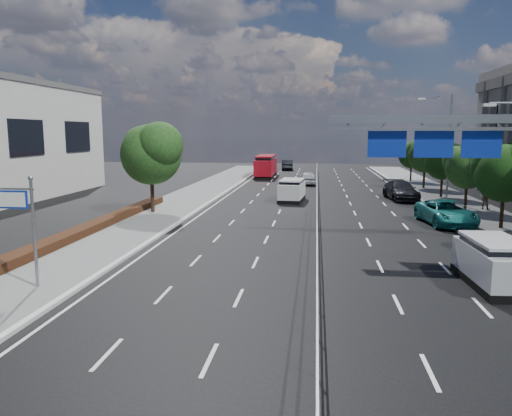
{
  "coord_description": "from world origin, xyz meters",
  "views": [
    {
      "loc": [
        -0.1,
        -17.1,
        5.9
      ],
      "look_at": [
        -2.88,
        5.88,
        2.4
      ],
      "focal_mm": 35.0,
      "sensor_mm": 36.0,
      "label": 1
    }
  ],
  "objects_px": {
    "toilet_sign": "(21,213)",
    "pedestrian_b": "(485,198)",
    "near_car_dark": "(287,165)",
    "silver_minivan": "(494,263)",
    "parked_car_teal": "(446,213)",
    "red_bus": "(266,166)",
    "overhead_gantry": "(449,138)",
    "parked_car_dark": "(401,190)",
    "near_car_silver": "(308,178)",
    "white_minivan": "(292,190)"
  },
  "relations": [
    {
      "from": "silver_minivan",
      "to": "pedestrian_b",
      "type": "xyz_separation_m",
      "value": [
        5.89,
        19.59,
        0.11
      ]
    },
    {
      "from": "pedestrian_b",
      "to": "silver_minivan",
      "type": "bearing_deg",
      "value": 117.33
    },
    {
      "from": "near_car_silver",
      "to": "toilet_sign",
      "type": "bearing_deg",
      "value": 74.88
    },
    {
      "from": "overhead_gantry",
      "to": "parked_car_teal",
      "type": "xyz_separation_m",
      "value": [
        1.56,
        5.94,
        -4.82
      ]
    },
    {
      "from": "silver_minivan",
      "to": "red_bus",
      "type": "bearing_deg",
      "value": 103.53
    },
    {
      "from": "overhead_gantry",
      "to": "parked_car_dark",
      "type": "relative_size",
      "value": 1.83
    },
    {
      "from": "silver_minivan",
      "to": "parked_car_teal",
      "type": "relative_size",
      "value": 0.8
    },
    {
      "from": "toilet_sign",
      "to": "pedestrian_b",
      "type": "xyz_separation_m",
      "value": [
        23.66,
        22.24,
        -1.92
      ]
    },
    {
      "from": "white_minivan",
      "to": "parked_car_teal",
      "type": "xyz_separation_m",
      "value": [
        10.47,
        -9.99,
        -0.16
      ]
    },
    {
      "from": "toilet_sign",
      "to": "overhead_gantry",
      "type": "xyz_separation_m",
      "value": [
        17.69,
        10.05,
        2.66
      ]
    },
    {
      "from": "near_car_dark",
      "to": "parked_car_teal",
      "type": "relative_size",
      "value": 0.87
    },
    {
      "from": "near_car_silver",
      "to": "parked_car_dark",
      "type": "bearing_deg",
      "value": 123.42
    },
    {
      "from": "overhead_gantry",
      "to": "red_bus",
      "type": "height_order",
      "value": "overhead_gantry"
    },
    {
      "from": "toilet_sign",
      "to": "overhead_gantry",
      "type": "bearing_deg",
      "value": 29.6
    },
    {
      "from": "silver_minivan",
      "to": "parked_car_dark",
      "type": "height_order",
      "value": "silver_minivan"
    },
    {
      "from": "overhead_gantry",
      "to": "near_car_silver",
      "type": "relative_size",
      "value": 2.3
    },
    {
      "from": "near_car_dark",
      "to": "parked_car_dark",
      "type": "relative_size",
      "value": 0.87
    },
    {
      "from": "overhead_gantry",
      "to": "white_minivan",
      "type": "xyz_separation_m",
      "value": [
        -8.91,
        15.92,
        -4.66
      ]
    },
    {
      "from": "red_bus",
      "to": "near_car_silver",
      "type": "relative_size",
      "value": 2.19
    },
    {
      "from": "toilet_sign",
      "to": "parked_car_dark",
      "type": "bearing_deg",
      "value": 56.91
    },
    {
      "from": "toilet_sign",
      "to": "parked_car_dark",
      "type": "distance_m",
      "value": 33.72
    },
    {
      "from": "near_car_dark",
      "to": "parked_car_dark",
      "type": "distance_m",
      "value": 36.71
    },
    {
      "from": "red_bus",
      "to": "overhead_gantry",
      "type": "bearing_deg",
      "value": -71.53
    },
    {
      "from": "silver_minivan",
      "to": "parked_car_dark",
      "type": "xyz_separation_m",
      "value": [
        0.6,
        25.54,
        -0.1
      ]
    },
    {
      "from": "near_car_dark",
      "to": "parked_car_dark",
      "type": "bearing_deg",
      "value": 104.71
    },
    {
      "from": "red_bus",
      "to": "near_car_dark",
      "type": "distance_m",
      "value": 13.35
    },
    {
      "from": "near_car_silver",
      "to": "near_car_dark",
      "type": "xyz_separation_m",
      "value": [
        -3.74,
        22.47,
        0.05
      ]
    },
    {
      "from": "overhead_gantry",
      "to": "parked_car_dark",
      "type": "xyz_separation_m",
      "value": [
        0.68,
        18.14,
        -4.79
      ]
    },
    {
      "from": "white_minivan",
      "to": "pedestrian_b",
      "type": "relative_size",
      "value": 2.58
    },
    {
      "from": "toilet_sign",
      "to": "pedestrian_b",
      "type": "height_order",
      "value": "toilet_sign"
    },
    {
      "from": "near_car_silver",
      "to": "pedestrian_b",
      "type": "xyz_separation_m",
      "value": [
        13.72,
        -18.13,
        0.27
      ]
    },
    {
      "from": "toilet_sign",
      "to": "near_car_dark",
      "type": "relative_size",
      "value": 0.89
    },
    {
      "from": "near_car_dark",
      "to": "silver_minivan",
      "type": "bearing_deg",
      "value": 96.24
    },
    {
      "from": "near_car_silver",
      "to": "pedestrian_b",
      "type": "height_order",
      "value": "pedestrian_b"
    },
    {
      "from": "near_car_dark",
      "to": "silver_minivan",
      "type": "relative_size",
      "value": 1.08
    },
    {
      "from": "red_bus",
      "to": "parked_car_dark",
      "type": "xyz_separation_m",
      "value": [
        14.24,
        -21.47,
        -0.7
      ]
    },
    {
      "from": "white_minivan",
      "to": "silver_minivan",
      "type": "relative_size",
      "value": 1.01
    },
    {
      "from": "overhead_gantry",
      "to": "near_car_dark",
      "type": "relative_size",
      "value": 2.09
    },
    {
      "from": "toilet_sign",
      "to": "silver_minivan",
      "type": "height_order",
      "value": "toilet_sign"
    },
    {
      "from": "white_minivan",
      "to": "near_car_silver",
      "type": "xyz_separation_m",
      "value": [
        1.16,
        14.38,
        -0.18
      ]
    },
    {
      "from": "silver_minivan",
      "to": "parked_car_dark",
      "type": "distance_m",
      "value": 25.55
    },
    {
      "from": "pedestrian_b",
      "to": "near_car_dark",
      "type": "bearing_deg",
      "value": -22.67
    },
    {
      "from": "overhead_gantry",
      "to": "parked_car_teal",
      "type": "distance_m",
      "value": 7.8
    },
    {
      "from": "toilet_sign",
      "to": "overhead_gantry",
      "type": "distance_m",
      "value": 20.52
    },
    {
      "from": "white_minivan",
      "to": "near_car_dark",
      "type": "xyz_separation_m",
      "value": [
        -2.58,
        36.85,
        -0.14
      ]
    },
    {
      "from": "overhead_gantry",
      "to": "silver_minivan",
      "type": "bearing_deg",
      "value": -89.38
    },
    {
      "from": "parked_car_teal",
      "to": "pedestrian_b",
      "type": "distance_m",
      "value": 7.65
    },
    {
      "from": "white_minivan",
      "to": "silver_minivan",
      "type": "xyz_separation_m",
      "value": [
        8.99,
        -23.33,
        -0.03
      ]
    },
    {
      "from": "white_minivan",
      "to": "red_bus",
      "type": "relative_size",
      "value": 0.47
    },
    {
      "from": "red_bus",
      "to": "pedestrian_b",
      "type": "xyz_separation_m",
      "value": [
        19.53,
        -27.42,
        -0.49
      ]
    }
  ]
}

